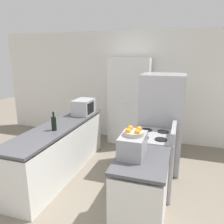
{
  "coord_description": "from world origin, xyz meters",
  "views": [
    {
      "loc": [
        1.17,
        -1.76,
        2.03
      ],
      "look_at": [
        0.0,
        1.85,
        1.05
      ],
      "focal_mm": 35.0,
      "sensor_mm": 36.0,
      "label": 1
    }
  ],
  "objects_px": {
    "refrigerator": "(161,122)",
    "microwave": "(84,107)",
    "stove": "(152,161)",
    "toaster_oven": "(133,145)",
    "fruit_bowl": "(134,132)",
    "pantry_cabinet": "(129,102)",
    "wine_bottle": "(54,123)"
  },
  "relations": [
    {
      "from": "toaster_oven",
      "to": "fruit_bowl",
      "type": "xyz_separation_m",
      "value": [
        0.01,
        -0.01,
        0.16
      ]
    },
    {
      "from": "pantry_cabinet",
      "to": "microwave",
      "type": "distance_m",
      "value": 1.22
    },
    {
      "from": "stove",
      "to": "fruit_bowl",
      "type": "xyz_separation_m",
      "value": [
        -0.14,
        -0.76,
        0.72
      ]
    },
    {
      "from": "wine_bottle",
      "to": "toaster_oven",
      "type": "relative_size",
      "value": 0.69
    },
    {
      "from": "microwave",
      "to": "wine_bottle",
      "type": "relative_size",
      "value": 1.56
    },
    {
      "from": "refrigerator",
      "to": "microwave",
      "type": "bearing_deg",
      "value": 179.85
    },
    {
      "from": "stove",
      "to": "toaster_oven",
      "type": "height_order",
      "value": "toaster_oven"
    },
    {
      "from": "refrigerator",
      "to": "pantry_cabinet",
      "type": "bearing_deg",
      "value": 130.1
    },
    {
      "from": "stove",
      "to": "wine_bottle",
      "type": "xyz_separation_m",
      "value": [
        -1.52,
        -0.28,
        0.55
      ]
    },
    {
      "from": "toaster_oven",
      "to": "fruit_bowl",
      "type": "relative_size",
      "value": 1.85
    },
    {
      "from": "microwave",
      "to": "toaster_oven",
      "type": "distance_m",
      "value": 2.04
    },
    {
      "from": "pantry_cabinet",
      "to": "toaster_oven",
      "type": "height_order",
      "value": "pantry_cabinet"
    },
    {
      "from": "wine_bottle",
      "to": "toaster_oven",
      "type": "xyz_separation_m",
      "value": [
        1.37,
        -0.48,
        0.01
      ]
    },
    {
      "from": "microwave",
      "to": "fruit_bowl",
      "type": "xyz_separation_m",
      "value": [
        1.36,
        -1.54,
        0.14
      ]
    },
    {
      "from": "stove",
      "to": "microwave",
      "type": "relative_size",
      "value": 2.23
    },
    {
      "from": "stove",
      "to": "refrigerator",
      "type": "xyz_separation_m",
      "value": [
        0.05,
        0.77,
        0.41
      ]
    },
    {
      "from": "fruit_bowl",
      "to": "wine_bottle",
      "type": "bearing_deg",
      "value": 160.6
    },
    {
      "from": "refrigerator",
      "to": "wine_bottle",
      "type": "distance_m",
      "value": 1.89
    },
    {
      "from": "fruit_bowl",
      "to": "refrigerator",
      "type": "bearing_deg",
      "value": 83.13
    },
    {
      "from": "microwave",
      "to": "wine_bottle",
      "type": "height_order",
      "value": "wine_bottle"
    },
    {
      "from": "refrigerator",
      "to": "microwave",
      "type": "distance_m",
      "value": 1.55
    },
    {
      "from": "stove",
      "to": "refrigerator",
      "type": "height_order",
      "value": "refrigerator"
    },
    {
      "from": "stove",
      "to": "microwave",
      "type": "xyz_separation_m",
      "value": [
        -1.5,
        0.77,
        0.58
      ]
    },
    {
      "from": "pantry_cabinet",
      "to": "microwave",
      "type": "height_order",
      "value": "pantry_cabinet"
    },
    {
      "from": "microwave",
      "to": "toaster_oven",
      "type": "bearing_deg",
      "value": -48.64
    },
    {
      "from": "toaster_oven",
      "to": "refrigerator",
      "type": "bearing_deg",
      "value": 82.74
    },
    {
      "from": "stove",
      "to": "refrigerator",
      "type": "relative_size",
      "value": 0.61
    },
    {
      "from": "stove",
      "to": "fruit_bowl",
      "type": "relative_size",
      "value": 4.44
    },
    {
      "from": "pantry_cabinet",
      "to": "stove",
      "type": "distance_m",
      "value": 2.01
    },
    {
      "from": "toaster_oven",
      "to": "stove",
      "type": "bearing_deg",
      "value": 78.85
    },
    {
      "from": "refrigerator",
      "to": "wine_bottle",
      "type": "height_order",
      "value": "refrigerator"
    },
    {
      "from": "microwave",
      "to": "wine_bottle",
      "type": "xyz_separation_m",
      "value": [
        -0.03,
        -1.05,
        -0.03
      ]
    }
  ]
}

